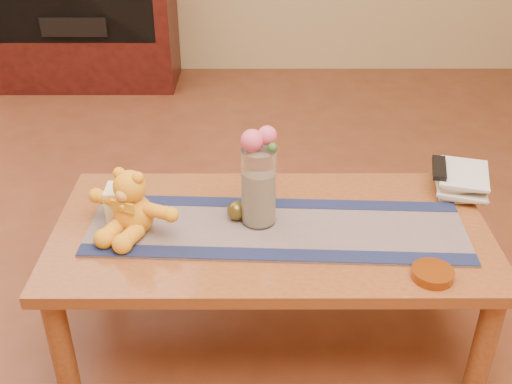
{
  "coord_description": "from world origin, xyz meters",
  "views": [
    {
      "loc": [
        -0.05,
        -1.64,
        1.56
      ],
      "look_at": [
        -0.05,
        0.0,
        0.58
      ],
      "focal_mm": 43.04,
      "sensor_mm": 36.0,
      "label": 1
    }
  ],
  "objects_px": {
    "teddy_bear": "(132,202)",
    "amber_dish": "(432,274)",
    "book_bottom": "(436,185)",
    "pillar_candle": "(122,203)",
    "glass_vase": "(259,187)",
    "bronze_ball": "(237,211)",
    "tv_remote": "(439,168)"
  },
  "relations": [
    {
      "from": "glass_vase",
      "to": "book_bottom",
      "type": "bearing_deg",
      "value": 19.69
    },
    {
      "from": "bronze_ball",
      "to": "tv_remote",
      "type": "height_order",
      "value": "tv_remote"
    },
    {
      "from": "glass_vase",
      "to": "bronze_ball",
      "type": "relative_size",
      "value": 4.04
    },
    {
      "from": "bronze_ball",
      "to": "book_bottom",
      "type": "height_order",
      "value": "bronze_ball"
    },
    {
      "from": "pillar_candle",
      "to": "bronze_ball",
      "type": "height_order",
      "value": "pillar_candle"
    },
    {
      "from": "tv_remote",
      "to": "amber_dish",
      "type": "distance_m",
      "value": 0.52
    },
    {
      "from": "teddy_bear",
      "to": "glass_vase",
      "type": "height_order",
      "value": "glass_vase"
    },
    {
      "from": "glass_vase",
      "to": "book_bottom",
      "type": "xyz_separation_m",
      "value": [
        0.63,
        0.23,
        -0.13
      ]
    },
    {
      "from": "pillar_candle",
      "to": "book_bottom",
      "type": "xyz_separation_m",
      "value": [
        1.08,
        0.2,
        -0.05
      ]
    },
    {
      "from": "teddy_bear",
      "to": "pillar_candle",
      "type": "xyz_separation_m",
      "value": [
        -0.05,
        0.07,
        -0.05
      ]
    },
    {
      "from": "teddy_bear",
      "to": "tv_remote",
      "type": "distance_m",
      "value": 1.06
    },
    {
      "from": "pillar_candle",
      "to": "amber_dish",
      "type": "distance_m",
      "value": 0.99
    },
    {
      "from": "book_bottom",
      "to": "glass_vase",
      "type": "bearing_deg",
      "value": -150.51
    },
    {
      "from": "pillar_candle",
      "to": "bronze_ball",
      "type": "xyz_separation_m",
      "value": [
        0.37,
        -0.01,
        -0.02
      ]
    },
    {
      "from": "pillar_candle",
      "to": "bronze_ball",
      "type": "bearing_deg",
      "value": -1.76
    },
    {
      "from": "teddy_bear",
      "to": "glass_vase",
      "type": "distance_m",
      "value": 0.4
    },
    {
      "from": "teddy_bear",
      "to": "glass_vase",
      "type": "xyz_separation_m",
      "value": [
        0.39,
        0.04,
        0.03
      ]
    },
    {
      "from": "teddy_bear",
      "to": "bronze_ball",
      "type": "xyz_separation_m",
      "value": [
        0.32,
        0.06,
        -0.07
      ]
    },
    {
      "from": "bronze_ball",
      "to": "teddy_bear",
      "type": "bearing_deg",
      "value": -170.21
    },
    {
      "from": "amber_dish",
      "to": "book_bottom",
      "type": "bearing_deg",
      "value": 74.67
    },
    {
      "from": "pillar_candle",
      "to": "tv_remote",
      "type": "xyz_separation_m",
      "value": [
        1.08,
        0.19,
        0.02
      ]
    },
    {
      "from": "teddy_bear",
      "to": "bronze_ball",
      "type": "distance_m",
      "value": 0.33
    },
    {
      "from": "teddy_bear",
      "to": "tv_remote",
      "type": "height_order",
      "value": "teddy_bear"
    },
    {
      "from": "teddy_bear",
      "to": "amber_dish",
      "type": "relative_size",
      "value": 2.48
    },
    {
      "from": "book_bottom",
      "to": "amber_dish",
      "type": "bearing_deg",
      "value": -95.53
    },
    {
      "from": "book_bottom",
      "to": "pillar_candle",
      "type": "bearing_deg",
      "value": -159.53
    },
    {
      "from": "book_bottom",
      "to": "amber_dish",
      "type": "xyz_separation_m",
      "value": [
        -0.14,
        -0.51,
        0.0
      ]
    },
    {
      "from": "glass_vase",
      "to": "tv_remote",
      "type": "relative_size",
      "value": 1.62
    },
    {
      "from": "glass_vase",
      "to": "amber_dish",
      "type": "distance_m",
      "value": 0.58
    },
    {
      "from": "tv_remote",
      "to": "pillar_candle",
      "type": "bearing_deg",
      "value": -157.01
    },
    {
      "from": "bronze_ball",
      "to": "amber_dish",
      "type": "distance_m",
      "value": 0.64
    },
    {
      "from": "pillar_candle",
      "to": "glass_vase",
      "type": "xyz_separation_m",
      "value": [
        0.44,
        -0.02,
        0.07
      ]
    }
  ]
}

